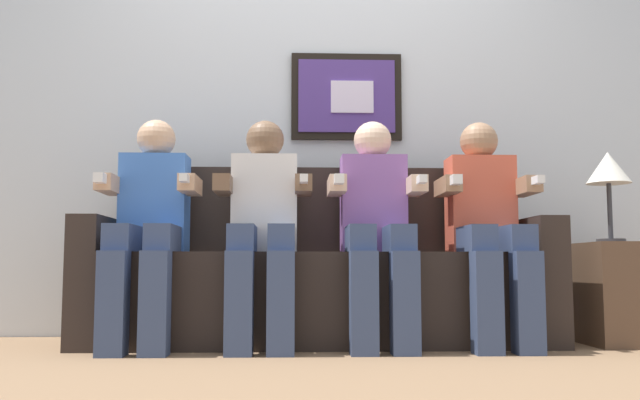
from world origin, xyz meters
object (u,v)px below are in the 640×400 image
at_px(person_leftmost, 149,219).
at_px(person_rightmost, 487,220).
at_px(person_left_center, 264,220).
at_px(couch, 319,281).
at_px(side_table_right, 625,294).
at_px(table_lamp, 608,172).
at_px(person_right_center, 376,220).

xyz_separation_m(person_leftmost, person_rightmost, (1.62, 0.00, 0.00)).
distance_m(person_leftmost, person_left_center, 0.54).
bearing_deg(person_leftmost, person_rightmost, 0.00).
bearing_deg(person_rightmost, person_left_center, 179.98).
relative_size(couch, side_table_right, 4.62).
bearing_deg(table_lamp, couch, 177.22).
bearing_deg(person_right_center, side_table_right, 2.85).
relative_size(person_rightmost, side_table_right, 2.22).
bearing_deg(person_right_center, couch, 148.06).
bearing_deg(person_leftmost, person_right_center, 0.00).
height_order(person_rightmost, side_table_right, person_rightmost).
relative_size(person_leftmost, side_table_right, 2.22).
height_order(couch, person_right_center, person_right_center).
distance_m(person_rightmost, side_table_right, 0.78).
height_order(couch, person_left_center, person_left_center).
height_order(person_leftmost, person_right_center, same).
relative_size(couch, person_right_center, 2.08).
relative_size(person_left_center, person_right_center, 1.00).
relative_size(person_leftmost, person_left_center, 1.00).
relative_size(person_right_center, side_table_right, 2.22).
xyz_separation_m(person_left_center, side_table_right, (1.78, 0.06, -0.36)).
xyz_separation_m(person_left_center, table_lamp, (1.73, 0.10, 0.25)).
xyz_separation_m(couch, side_table_right, (1.51, -0.11, -0.06)).
relative_size(person_leftmost, person_rightmost, 1.00).
distance_m(person_leftmost, side_table_right, 2.34).
height_order(person_left_center, person_rightmost, same).
xyz_separation_m(couch, person_leftmost, (-0.81, -0.17, 0.29)).
height_order(person_left_center, table_lamp, person_left_center).
bearing_deg(person_left_center, person_leftmost, -179.95).
relative_size(person_leftmost, table_lamp, 2.41).
distance_m(couch, side_table_right, 1.51).
height_order(couch, person_rightmost, person_rightmost).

